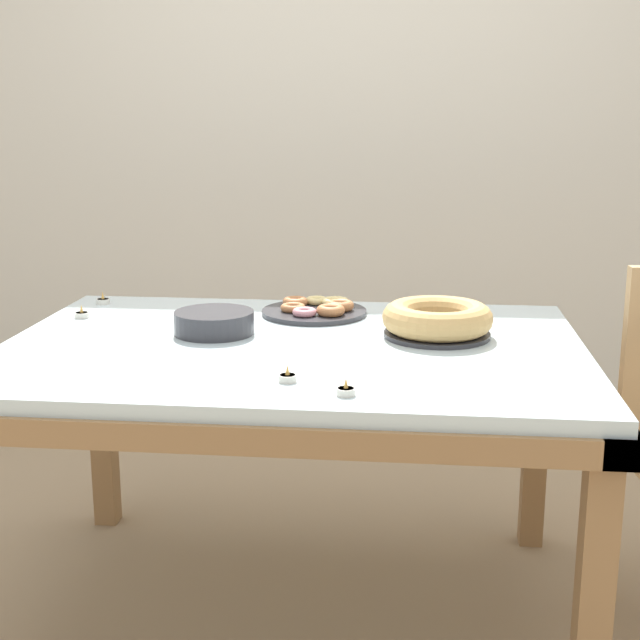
% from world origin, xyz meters
% --- Properties ---
extents(ground_plane, '(12.00, 12.00, 0.00)m').
position_xyz_m(ground_plane, '(0.00, 0.00, 0.00)').
color(ground_plane, '#997F60').
extents(wall_back, '(8.00, 0.10, 2.60)m').
position_xyz_m(wall_back, '(0.00, 1.85, 1.30)').
color(wall_back, silver).
rests_on(wall_back, ground).
extents(dining_table, '(1.50, 1.06, 0.75)m').
position_xyz_m(dining_table, '(0.00, 0.00, 0.67)').
color(dining_table, silver).
rests_on(dining_table, ground).
extents(cake_chocolate_round, '(0.29, 0.29, 0.09)m').
position_xyz_m(cake_chocolate_round, '(0.37, 0.10, 0.80)').
color(cake_chocolate_round, '#333338').
rests_on(cake_chocolate_round, dining_table).
extents(pastry_platter, '(0.30, 0.30, 0.04)m').
position_xyz_m(pastry_platter, '(0.02, 0.32, 0.77)').
color(pastry_platter, '#333338').
rests_on(pastry_platter, dining_table).
extents(plate_stack, '(0.21, 0.21, 0.06)m').
position_xyz_m(plate_stack, '(-0.22, 0.07, 0.78)').
color(plate_stack, '#333338').
rests_on(plate_stack, dining_table).
extents(tealight_near_front, '(0.04, 0.04, 0.04)m').
position_xyz_m(tealight_near_front, '(-0.64, 0.40, 0.76)').
color(tealight_near_front, silver).
rests_on(tealight_near_front, dining_table).
extents(tealight_centre, '(0.04, 0.04, 0.04)m').
position_xyz_m(tealight_centre, '(0.03, -0.33, 0.76)').
color(tealight_centre, silver).
rests_on(tealight_centre, dining_table).
extents(tealight_left_edge, '(0.04, 0.04, 0.04)m').
position_xyz_m(tealight_left_edge, '(0.17, -0.41, 0.76)').
color(tealight_left_edge, silver).
rests_on(tealight_left_edge, dining_table).
extents(tealight_right_edge, '(0.04, 0.04, 0.04)m').
position_xyz_m(tealight_right_edge, '(-0.63, 0.21, 0.76)').
color(tealight_right_edge, silver).
rests_on(tealight_right_edge, dining_table).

